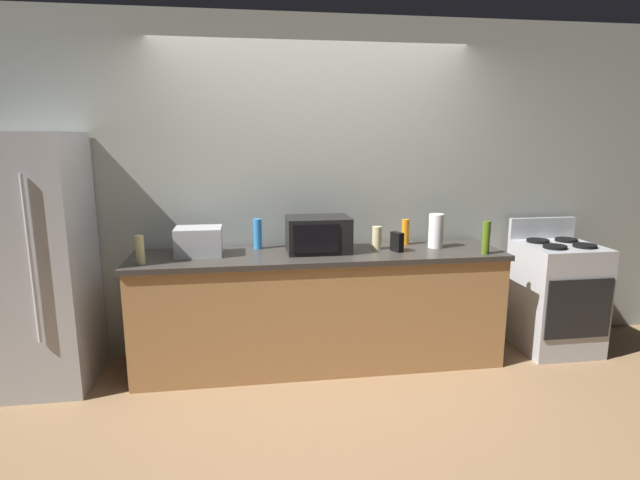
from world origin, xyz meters
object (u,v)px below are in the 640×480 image
object	(u,v)px
stove_range	(556,296)
bottle_hand_soap	(377,238)
cordless_phone	(397,242)
bottle_vinegar	(140,250)
bottle_olive_oil	(486,238)
paper_towel_roll	(436,231)
refrigerator	(32,263)
microwave	(318,234)
toaster_oven	(199,241)
bottle_dish_soap	(405,232)
bottle_spray_cleaner	(258,234)

from	to	relation	value
stove_range	bottle_hand_soap	world-z (taller)	same
cordless_phone	bottle_vinegar	world-z (taller)	bottle_vinegar
bottle_olive_oil	bottle_hand_soap	world-z (taller)	bottle_olive_oil
stove_range	paper_towel_roll	bearing A→B (deg)	177.29
refrigerator	microwave	bearing A→B (deg)	1.35
refrigerator	cordless_phone	bearing A→B (deg)	-0.81
stove_range	cordless_phone	distance (m)	1.50
toaster_oven	bottle_hand_soap	xyz separation A→B (m)	(1.37, 0.00, -0.01)
refrigerator	bottle_dish_soap	world-z (taller)	refrigerator
bottle_olive_oil	toaster_oven	bearing A→B (deg)	172.63
paper_towel_roll	bottle_olive_oil	size ratio (longest dim) A/B	1.08
refrigerator	bottle_vinegar	distance (m)	0.79
microwave	paper_towel_roll	xyz separation A→B (m)	(0.95, 0.00, 0.00)
toaster_oven	paper_towel_roll	size ratio (longest dim) A/B	1.26
cordless_phone	bottle_dish_soap	bearing A→B (deg)	38.02
stove_range	bottle_hand_soap	size ratio (longest dim) A/B	5.98
toaster_oven	bottle_dish_soap	world-z (taller)	toaster_oven
toaster_oven	bottle_hand_soap	distance (m)	1.37
bottle_hand_soap	bottle_spray_cleaner	bearing A→B (deg)	170.28
paper_towel_roll	bottle_olive_oil	world-z (taller)	paper_towel_roll
stove_range	microwave	xyz separation A→B (m)	(-2.01, 0.05, 0.57)
stove_range	bottle_hand_soap	distance (m)	1.63
bottle_hand_soap	stove_range	bearing A→B (deg)	-2.39
cordless_phone	stove_range	bearing A→B (deg)	-19.42
bottle_spray_cleaner	bottle_olive_oil	world-z (taller)	bottle_olive_oil
stove_range	toaster_oven	xyz separation A→B (m)	(-2.91, 0.06, 0.54)
bottle_dish_soap	bottle_olive_oil	bearing A→B (deg)	-40.24
microwave	bottle_vinegar	size ratio (longest dim) A/B	2.35
cordless_phone	bottle_hand_soap	xyz separation A→B (m)	(-0.13, 0.10, 0.02)
cordless_phone	bottle_hand_soap	bearing A→B (deg)	121.70
stove_range	bottle_vinegar	xyz separation A→B (m)	(-3.28, -0.16, 0.54)
stove_range	cordless_phone	bearing A→B (deg)	-178.47
stove_range	bottle_vinegar	bearing A→B (deg)	-177.14
toaster_oven	paper_towel_roll	xyz separation A→B (m)	(1.84, -0.01, 0.03)
refrigerator	microwave	world-z (taller)	refrigerator
paper_towel_roll	bottle_hand_soap	size ratio (longest dim) A/B	1.49
bottle_olive_oil	bottle_hand_soap	xyz separation A→B (m)	(-0.77, 0.28, -0.03)
stove_range	bottle_spray_cleaner	bearing A→B (deg)	174.84
stove_range	microwave	distance (m)	2.09
microwave	bottle_spray_cleaner	world-z (taller)	microwave
bottle_spray_cleaner	toaster_oven	bearing A→B (deg)	-159.88
stove_range	bottle_dish_soap	xyz separation A→B (m)	(-1.26, 0.20, 0.54)
bottle_vinegar	bottle_olive_oil	distance (m)	2.52
bottle_dish_soap	refrigerator	bearing A→B (deg)	-175.87
stove_range	bottle_vinegar	distance (m)	3.33
stove_range	bottle_olive_oil	world-z (taller)	bottle_olive_oil
bottle_vinegar	refrigerator	bearing A→B (deg)	167.93
bottle_vinegar	paper_towel_roll	bearing A→B (deg)	5.50
stove_range	bottle_dish_soap	size ratio (longest dim) A/B	5.19
bottle_dish_soap	paper_towel_roll	bearing A→B (deg)	-36.89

